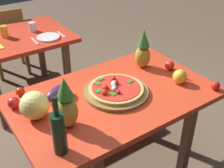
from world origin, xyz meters
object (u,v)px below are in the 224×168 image
(wine_bottle, at_px, (59,132))
(knife_utensil, at_px, (61,34))
(display_table, at_px, (114,104))
(tomato_by_bottle, at_px, (20,92))
(fork_utensil, at_px, (35,41))
(drinking_glass_water, at_px, (32,27))
(pizza_board, at_px, (116,92))
(pineapple_left, at_px, (143,51))
(background_table, at_px, (18,46))
(dinner_plate, at_px, (48,37))
(tomato_near_board, at_px, (14,103))
(tomato_at_corner, at_px, (170,65))
(drinking_glass_juice, at_px, (4,31))
(tomato_beside_pepper, at_px, (215,86))
(melon, at_px, (34,105))
(bell_pepper, at_px, (180,77))
(eggplant, at_px, (57,93))
(pizza, at_px, (115,88))
(dining_chair, at_px, (7,38))
(pineapple_right, at_px, (66,105))

(wine_bottle, bearing_deg, knife_utensil, 64.02)
(display_table, height_order, tomato_by_bottle, tomato_by_bottle)
(fork_utensil, bearing_deg, drinking_glass_water, 73.26)
(pizza_board, xyz_separation_m, pineapple_left, (0.39, 0.20, 0.13))
(pineapple_left, bearing_deg, background_table, 118.03)
(pineapple_left, distance_m, dinner_plate, 1.04)
(tomato_near_board, bearing_deg, tomato_at_corner, -9.48)
(background_table, bearing_deg, drinking_glass_juice, 152.24)
(tomato_beside_pepper, bearing_deg, pizza_board, 149.62)
(melon, distance_m, tomato_at_corner, 1.09)
(background_table, height_order, melon, melon)
(melon, xyz_separation_m, drinking_glass_juice, (0.22, 1.36, -0.03))
(tomato_at_corner, bearing_deg, drinking_glass_water, 113.07)
(bell_pepper, bearing_deg, tomato_beside_pepper, -55.44)
(pizza_board, bearing_deg, tomato_beside_pepper, -30.38)
(melon, height_order, eggplant, melon)
(wine_bottle, distance_m, tomato_at_corner, 1.14)
(background_table, height_order, pizza_board, pizza_board)
(pizza_board, bearing_deg, bell_pepper, -17.62)
(pizza_board, relative_size, drinking_glass_water, 4.82)
(melon, xyz_separation_m, bell_pepper, (1.01, -0.21, -0.04))
(tomato_by_bottle, bearing_deg, pizza, -32.30)
(background_table, xyz_separation_m, tomato_near_board, (-0.39, -1.14, 0.15))
(tomato_beside_pepper, relative_size, dinner_plate, 0.29)
(dining_chair, bearing_deg, knife_utensil, 117.57)
(tomato_beside_pepper, bearing_deg, display_table, 150.25)
(display_table, relative_size, melon, 7.89)
(background_table, bearing_deg, knife_utensil, -29.87)
(wine_bottle, xyz_separation_m, melon, (0.00, 0.35, -0.04))
(dining_chair, relative_size, drinking_glass_juice, 7.62)
(tomato_by_bottle, height_order, drinking_glass_juice, drinking_glass_juice)
(bell_pepper, xyz_separation_m, drinking_glass_water, (-0.51, 1.55, -0.00))
(tomato_by_bottle, xyz_separation_m, tomato_near_board, (-0.08, -0.11, 0.01))
(knife_utensil, bearing_deg, eggplant, -115.00)
(pizza, bearing_deg, drinking_glass_water, 91.76)
(pizza_board, bearing_deg, tomato_near_board, 159.72)
(background_table, relative_size, pizza_board, 2.31)
(pizza, xyz_separation_m, pineapple_right, (-0.42, -0.12, 0.11))
(dinner_plate, bearing_deg, dining_chair, 102.24)
(background_table, bearing_deg, tomato_near_board, -108.97)
(drinking_glass_water, bearing_deg, dinner_plate, -77.70)
(pineapple_left, height_order, drinking_glass_water, pineapple_left)
(dining_chair, xyz_separation_m, tomato_near_board, (-0.45, -1.77, 0.30))
(tomato_near_board, relative_size, fork_utensil, 0.43)
(display_table, bearing_deg, pizza_board, -4.57)
(melon, distance_m, drinking_glass_water, 1.43)
(drinking_glass_juice, distance_m, knife_utensil, 0.55)
(pizza, height_order, bell_pepper, bell_pepper)
(wine_bottle, xyz_separation_m, tomato_near_board, (-0.08, 0.51, -0.09))
(tomato_near_board, bearing_deg, drinking_glass_juice, 75.77)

